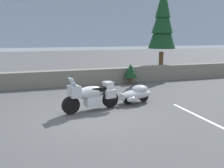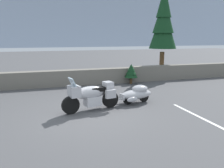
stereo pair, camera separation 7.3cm
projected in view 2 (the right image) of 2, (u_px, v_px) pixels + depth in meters
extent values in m
plane|color=#4C4C4F|center=(88.00, 116.00, 8.38)|extent=(80.00, 80.00, 0.00)
cube|color=slate|center=(68.00, 78.00, 13.45)|extent=(8.00, 0.59, 0.90)
cube|color=slate|center=(188.00, 71.00, 15.80)|extent=(8.00, 0.53, 0.95)
cube|color=#99A8BF|center=(40.00, 24.00, 96.18)|extent=(240.00, 80.00, 16.00)
cylinder|color=black|center=(71.00, 105.00, 8.50)|extent=(0.67, 0.28, 0.66)
cylinder|color=black|center=(110.00, 99.00, 9.31)|extent=(0.67, 0.28, 0.66)
cube|color=silver|center=(93.00, 101.00, 8.92)|extent=(0.68, 0.56, 0.36)
ellipsoid|color=#B2B2B7|center=(90.00, 93.00, 8.80)|extent=(1.27, 0.69, 0.48)
cube|color=#B2B2B7|center=(74.00, 91.00, 8.48)|extent=(0.46, 0.59, 0.40)
cube|color=#9EB7C6|center=(72.00, 82.00, 8.39)|extent=(0.28, 0.47, 0.34)
cube|color=black|center=(97.00, 89.00, 8.93)|extent=(0.62, 0.47, 0.16)
cube|color=#B2B2B7|center=(108.00, 85.00, 9.14)|extent=(0.40, 0.46, 0.28)
cube|color=#B2B2B7|center=(111.00, 94.00, 8.92)|extent=(0.43, 0.24, 0.32)
cube|color=#B2B2B7|center=(103.00, 91.00, 9.43)|extent=(0.43, 0.24, 0.32)
cylinder|color=silver|center=(75.00, 85.00, 8.45)|extent=(0.19, 0.69, 0.04)
cylinder|color=silver|center=(72.00, 98.00, 8.48)|extent=(0.26, 0.12, 0.54)
cylinder|color=black|center=(128.00, 99.00, 9.74)|extent=(0.45, 0.19, 0.44)
cylinder|color=black|center=(144.00, 97.00, 10.15)|extent=(0.45, 0.19, 0.44)
ellipsoid|color=#B2B2B7|center=(136.00, 94.00, 9.91)|extent=(1.61, 0.99, 0.40)
ellipsoid|color=#B2B2B7|center=(140.00, 89.00, 9.96)|extent=(0.82, 0.70, 0.32)
cube|color=silver|center=(122.00, 97.00, 9.57)|extent=(0.13, 0.33, 0.24)
ellipsoid|color=#B2B2B7|center=(132.00, 100.00, 9.46)|extent=(0.54, 0.25, 0.20)
ellipsoid|color=#B2B2B7|center=(124.00, 96.00, 10.00)|extent=(0.54, 0.25, 0.20)
cylinder|color=silver|center=(114.00, 100.00, 9.40)|extent=(0.69, 0.20, 0.05)
cylinder|color=brown|center=(162.00, 65.00, 16.04)|extent=(0.31, 0.31, 1.76)
cone|color=#143D1E|center=(163.00, 27.00, 15.55)|extent=(1.81, 1.81, 2.77)
cone|color=#143D1E|center=(164.00, 14.00, 15.38)|extent=(1.41, 1.41, 2.43)
cone|color=#143D1E|center=(164.00, 1.00, 15.22)|extent=(1.00, 1.00, 2.08)
cylinder|color=brown|center=(131.00, 81.00, 14.08)|extent=(0.16, 0.16, 0.34)
cone|color=#143D1E|center=(131.00, 73.00, 13.98)|extent=(0.80, 0.80, 0.54)
cone|color=#143D1E|center=(131.00, 70.00, 13.95)|extent=(0.62, 0.62, 0.47)
cone|color=#143D1E|center=(131.00, 67.00, 13.92)|extent=(0.44, 0.44, 0.40)
cube|color=silver|center=(203.00, 119.00, 8.06)|extent=(0.12, 3.60, 0.01)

